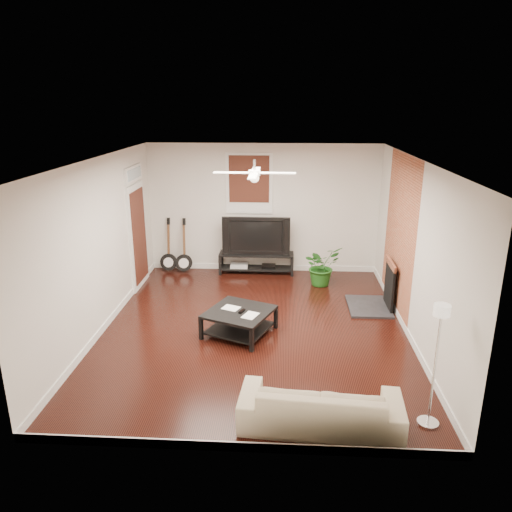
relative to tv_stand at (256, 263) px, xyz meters
The scene contains 14 objects.
room 3.02m from the tv_stand, 87.25° to the right, with size 5.01×6.01×2.81m.
brick_accent 3.38m from the tv_stand, 34.18° to the right, with size 0.02×2.20×2.80m, color #AC5637.
fireplace 2.94m from the tv_stand, 37.34° to the right, with size 0.80×1.10×0.92m, color black.
window_back 1.74m from the tv_stand, 131.24° to the left, with size 1.00×0.06×1.30m, color #3F1C11.
door_left 2.69m from the tv_stand, 159.28° to the right, with size 0.08×1.00×2.50m, color white.
tv_stand is the anchor object (origin of this frame).
tv 0.65m from the tv_stand, 90.00° to the left, with size 1.46×0.19×0.84m, color black.
coffee_table 2.97m from the tv_stand, 91.99° to the right, with size 0.96×0.96×0.40m, color black.
sofa 5.37m from the tv_stand, 78.68° to the right, with size 1.87×0.73×0.55m, color tan.
floor_lamp 5.69m from the tv_stand, 65.68° to the right, with size 0.25×0.25×1.53m, color silver, non-canonical shape.
potted_plant 1.54m from the tv_stand, 25.12° to the right, with size 0.74×0.64×0.82m, color #1F5D1A.
guitar_left 1.99m from the tv_stand, behind, with size 0.37×0.26×1.21m, color black, non-canonical shape.
guitar_right 1.65m from the tv_stand, behind, with size 0.37×0.26×1.21m, color black, non-canonical shape.
ceiling_fan 3.66m from the tv_stand, 87.25° to the right, with size 1.24×1.24×0.32m, color white, non-canonical shape.
Camera 1 is at (0.46, -7.34, 3.63)m, focal length 34.00 mm.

